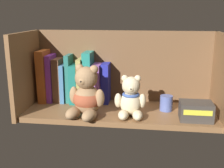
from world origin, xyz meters
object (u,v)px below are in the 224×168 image
(book_0, at_px, (46,75))
(book_3, at_px, (65,82))
(book_9, at_px, (106,83))
(book_4, at_px, (70,78))
(teddy_bear_larger, at_px, (87,96))
(book_8, at_px, (98,83))
(book_2, at_px, (59,79))
(pillar_candle, at_px, (166,103))
(book_1, at_px, (53,77))
(teddy_bear_smaller, at_px, (131,99))
(book_7, at_px, (89,77))
(book_5, at_px, (76,82))
(book_6, at_px, (83,79))
(small_product_box, at_px, (196,111))

(book_0, bearing_deg, book_3, 0.00)
(book_0, bearing_deg, book_9, 0.00)
(book_4, xyz_separation_m, teddy_bear_larger, (0.11, -0.17, -0.02))
(book_0, distance_m, book_8, 0.22)
(book_2, relative_size, book_3, 1.15)
(pillar_candle, bearing_deg, book_1, 170.76)
(book_2, relative_size, teddy_bear_larger, 0.96)
(book_4, xyz_separation_m, teddy_bear_smaller, (0.26, -0.15, -0.03))
(book_4, bearing_deg, pillar_candle, -10.94)
(book_1, xyz_separation_m, pillar_candle, (0.47, -0.08, -0.07))
(book_7, height_order, pillar_candle, book_7)
(book_5, xyz_separation_m, book_6, (0.03, -0.00, 0.01))
(book_6, bearing_deg, book_7, 0.00)
(book_3, height_order, book_6, book_6)
(pillar_candle, bearing_deg, small_product_box, -40.42)
(book_9, height_order, teddy_bear_smaller, book_9)
(book_1, xyz_separation_m, teddy_bear_smaller, (0.34, -0.15, -0.03))
(book_3, bearing_deg, book_9, 0.00)
(teddy_bear_larger, bearing_deg, book_0, 141.61)
(teddy_bear_smaller, relative_size, pillar_candle, 2.58)
(book_3, height_order, pillar_candle, book_3)
(book_6, height_order, book_7, book_7)
(book_4, bearing_deg, book_9, 0.00)
(book_6, relative_size, teddy_bear_larger, 0.99)
(book_4, xyz_separation_m, book_7, (0.08, 0.00, 0.01))
(teddy_bear_smaller, bearing_deg, book_7, 140.19)
(book_2, relative_size, book_7, 0.86)
(book_5, height_order, book_8, book_8)
(book_9, bearing_deg, pillar_candle, -17.48)
(book_0, distance_m, book_6, 0.16)
(book_0, xyz_separation_m, book_1, (0.03, -0.00, -0.01))
(book_8, bearing_deg, pillar_candle, -15.42)
(book_4, relative_size, teddy_bear_larger, 1.05)
(book_8, distance_m, small_product_box, 0.41)
(pillar_candle, distance_m, small_product_box, 0.13)
(teddy_bear_smaller, xyz_separation_m, pillar_candle, (0.13, 0.08, -0.03))
(book_5, bearing_deg, book_8, 0.00)
(book_4, xyz_separation_m, book_8, (0.12, 0.00, -0.02))
(book_8, relative_size, small_product_box, 1.46)
(pillar_candle, bearing_deg, teddy_bear_larger, -162.44)
(book_3, xyz_separation_m, book_5, (0.05, 0.00, 0.00))
(book_5, distance_m, book_6, 0.03)
(book_0, height_order, book_4, book_0)
(book_2, xyz_separation_m, book_8, (0.16, 0.00, -0.01))
(pillar_candle, bearing_deg, book_4, 169.06)
(book_7, height_order, small_product_box, book_7)
(book_2, xyz_separation_m, small_product_box, (0.54, -0.16, -0.06))
(book_7, bearing_deg, book_3, 180.00)
(book_7, relative_size, teddy_bear_larger, 1.13)
(book_2, distance_m, book_3, 0.03)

